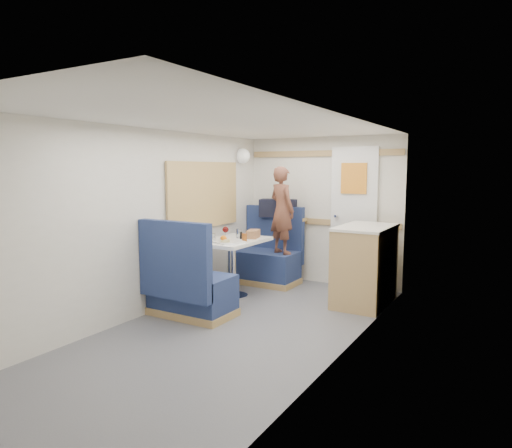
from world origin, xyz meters
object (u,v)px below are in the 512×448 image
Objects in this scene: duffel_bag at (278,208)px; bench_near at (189,289)px; person at (282,210)px; tumbler_left at (213,238)px; orange_fruit at (223,239)px; cheese_block at (225,241)px; dinette_table at (233,252)px; tray at (230,242)px; tumbler_right at (239,233)px; bench_far at (267,261)px; galley_counter at (365,265)px; pepper_grinder at (241,235)px; beer_glass at (244,237)px; dome_light at (243,156)px; bread_loaf at (253,234)px; wine_glass at (226,230)px.

bench_near is at bearing -107.97° from duffel_bag.
tumbler_left is (-0.36, -1.06, -0.26)m from person.
cheese_block is at bearing 7.43° from orange_fruit.
dinette_table is 0.37m from tumbler_left.
tray is 0.21m from tumbler_left.
dinette_table is 0.93m from person.
dinette_table is 1.21m from duffel_bag.
person reaches higher than tumbler_left.
orange_fruit is 0.78× the size of cheese_block.
bench_near is 1.12m from tumbler_right.
dinette_table is 0.37m from cheese_block.
duffel_bag is at bearing -32.11° from person.
tumbler_right is at bearing -91.17° from bench_far.
galley_counter is 1.51m from pepper_grinder.
beer_glass is (0.17, -1.18, -0.26)m from duffel_bag.
pepper_grinder is at bearing -161.59° from galley_counter.
dinette_table is at bearing -65.35° from dome_light.
tray is at bearing -150.21° from galley_counter.
cheese_block is 0.88× the size of tumbler_right.
dinette_table is 0.26m from tumbler_right.
tray is at bearing -72.44° from tumbler_right.
person reaches higher than galley_counter.
dinette_table is 0.34m from bread_loaf.
person is 11.78× the size of cheese_block.
person reaches higher than tumbler_right.
tumbler_left is 0.41m from pepper_grinder.
beer_glass is at bearing -77.76° from bench_far.
dinette_table is at bearing 94.49° from person.
galley_counter reaches higher than cheese_block.
tumbler_right is (0.38, -0.70, -0.97)m from dome_light.
dome_light is at bearing 110.24° from wine_glass.
person is 11.00× the size of tumbler_left.
galley_counter is at bearing 23.36° from wine_glass.
person reaches higher than bread_loaf.
bread_loaf is at bearing 82.40° from bench_near.
bench_near is at bearing -81.34° from tumbler_left.
wine_glass reaches higher than dinette_table.
bread_loaf is (0.19, 0.33, -0.07)m from wine_glass.
pepper_grinder is at bearing 94.74° from cheese_block.
duffel_bag is 1.66× the size of tray.
bread_loaf is (0.15, -0.63, 0.47)m from bench_far.
pepper_grinder is at bearing 60.75° from wine_glass.
tray is (0.07, -1.35, -0.30)m from duffel_bag.
dome_light is at bearing 114.71° from tray.
tray is 4.05× the size of orange_fruit.
person reaches higher than bench_far.
tumbler_right is at bearing -165.03° from galley_counter.
bench_near is at bearing -77.18° from dome_light.
beer_glass is at bearing -44.52° from tumbler_right.
tumbler_right is at bearing 107.56° from tray.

